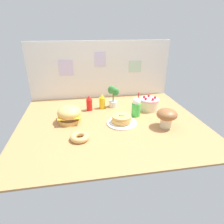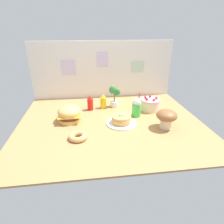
# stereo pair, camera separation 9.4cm
# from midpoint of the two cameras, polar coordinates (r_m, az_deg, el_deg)

# --- Properties ---
(ground_plane) EXTENTS (2.35, 2.00, 0.02)m
(ground_plane) POSITION_cam_midpoint_polar(r_m,az_deg,el_deg) (2.52, -1.44, -3.07)
(ground_plane) COLOR #B27F4C
(back_wall) EXTENTS (2.35, 0.04, 0.94)m
(back_wall) POSITION_cam_midpoint_polar(r_m,az_deg,el_deg) (3.30, -4.19, 12.34)
(back_wall) COLOR silver
(back_wall) RESTS_ON ground_plane
(burger) EXTENTS (0.30, 0.30, 0.22)m
(burger) POSITION_cam_midpoint_polar(r_m,az_deg,el_deg) (2.54, -13.58, -0.74)
(burger) COLOR #DBA859
(burger) RESTS_ON ground_plane
(pancake_stack) EXTENTS (0.39, 0.39, 0.13)m
(pancake_stack) POSITION_cam_midpoint_polar(r_m,az_deg,el_deg) (2.45, 1.78, -2.44)
(pancake_stack) COLOR white
(pancake_stack) RESTS_ON ground_plane
(layer_cake) EXTENTS (0.28, 0.28, 0.21)m
(layer_cake) POSITION_cam_midpoint_polar(r_m,az_deg,el_deg) (2.89, 10.04, 2.38)
(layer_cake) COLOR beige
(layer_cake) RESTS_ON ground_plane
(ketchup_bottle) EXTENTS (0.09, 0.09, 0.23)m
(ketchup_bottle) POSITION_cam_midpoint_polar(r_m,az_deg,el_deg) (2.84, -7.70, 2.50)
(ketchup_bottle) COLOR red
(ketchup_bottle) RESTS_ON ground_plane
(mustard_bottle) EXTENTS (0.09, 0.09, 0.23)m
(mustard_bottle) POSITION_cam_midpoint_polar(r_m,az_deg,el_deg) (2.89, -3.89, 3.08)
(mustard_bottle) COLOR yellow
(mustard_bottle) RESTS_ON ground_plane
(cream_soda_cup) EXTENTS (0.12, 0.12, 0.34)m
(cream_soda_cup) POSITION_cam_midpoint_polar(r_m,az_deg,el_deg) (2.64, 6.17, 1.54)
(cream_soda_cup) COLOR green
(cream_soda_cup) RESTS_ON ground_plane
(donut_pink_glaze) EXTENTS (0.21, 0.21, 0.06)m
(donut_pink_glaze) POSITION_cam_midpoint_polar(r_m,az_deg,el_deg) (2.16, -10.81, -7.30)
(donut_pink_glaze) COLOR tan
(donut_pink_glaze) RESTS_ON ground_plane
(potted_plant) EXTENTS (0.17, 0.13, 0.35)m
(potted_plant) POSITION_cam_midpoint_polar(r_m,az_deg,el_deg) (2.92, -0.65, 4.97)
(potted_plant) COLOR white
(potted_plant) RESTS_ON ground_plane
(mushroom_stool) EXTENTS (0.25, 0.25, 0.24)m
(mushroom_stool) POSITION_cam_midpoint_polar(r_m,az_deg,el_deg) (2.40, 14.86, -1.20)
(mushroom_stool) COLOR beige
(mushroom_stool) RESTS_ON ground_plane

